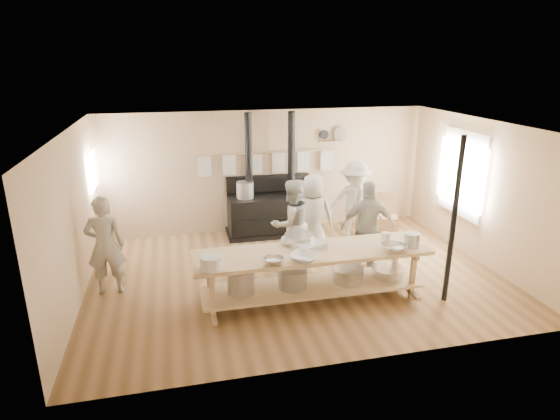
% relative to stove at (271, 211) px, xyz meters
% --- Properties ---
extents(ground, '(7.00, 7.00, 0.00)m').
position_rel_stove_xyz_m(ground, '(0.01, -2.12, -0.52)').
color(ground, brown).
rests_on(ground, ground).
extents(room_shell, '(7.00, 7.00, 7.00)m').
position_rel_stove_xyz_m(room_shell, '(0.01, -2.12, 1.10)').
color(room_shell, tan).
rests_on(room_shell, ground).
extents(window_right, '(0.09, 1.50, 1.65)m').
position_rel_stove_xyz_m(window_right, '(3.48, -1.52, 0.98)').
color(window_right, beige).
rests_on(window_right, ground).
extents(left_opening, '(0.00, 0.90, 0.90)m').
position_rel_stove_xyz_m(left_opening, '(-3.44, -0.12, 1.08)').
color(left_opening, white).
rests_on(left_opening, ground).
extents(stove, '(1.90, 0.75, 2.60)m').
position_rel_stove_xyz_m(stove, '(0.00, 0.00, 0.00)').
color(stove, black).
rests_on(stove, ground).
extents(towel_rail, '(3.00, 0.04, 0.47)m').
position_rel_stove_xyz_m(towel_rail, '(0.01, 0.28, 1.04)').
color(towel_rail, tan).
rests_on(towel_rail, ground).
extents(back_wall_shelf, '(0.63, 0.14, 0.32)m').
position_rel_stove_xyz_m(back_wall_shelf, '(1.47, 0.32, 1.48)').
color(back_wall_shelf, tan).
rests_on(back_wall_shelf, ground).
extents(prep_table, '(3.60, 0.90, 0.85)m').
position_rel_stove_xyz_m(prep_table, '(-0.00, -3.02, -0.00)').
color(prep_table, tan).
rests_on(prep_table, ground).
extents(support_post, '(0.08, 0.08, 2.60)m').
position_rel_stove_xyz_m(support_post, '(2.06, -3.47, 0.78)').
color(support_post, black).
rests_on(support_post, ground).
extents(cook_far_left, '(0.59, 0.39, 1.63)m').
position_rel_stove_xyz_m(cook_far_left, '(-3.09, -2.01, 0.29)').
color(cook_far_left, '#A4A291').
rests_on(cook_far_left, ground).
extents(cook_left, '(0.93, 0.81, 1.61)m').
position_rel_stove_xyz_m(cook_left, '(0.02, -1.67, 0.29)').
color(cook_left, '#A4A291').
rests_on(cook_left, ground).
extents(cook_center, '(0.91, 0.75, 1.61)m').
position_rel_stove_xyz_m(cook_center, '(0.52, -1.36, 0.28)').
color(cook_center, '#A4A291').
rests_on(cook_center, ground).
extents(cook_right, '(1.01, 0.58, 1.63)m').
position_rel_stove_xyz_m(cook_right, '(1.30, -2.12, 0.29)').
color(cook_right, '#A4A291').
rests_on(cook_right, ground).
extents(cook_by_window, '(1.23, 0.88, 1.71)m').
position_rel_stove_xyz_m(cook_by_window, '(1.53, -0.93, 0.34)').
color(cook_by_window, '#A4A291').
rests_on(cook_by_window, ground).
extents(chair, '(0.54, 0.54, 0.92)m').
position_rel_stove_xyz_m(chair, '(2.35, -0.72, -0.25)').
color(chair, brown).
rests_on(chair, ground).
extents(bowl_white_a, '(0.42, 0.42, 0.08)m').
position_rel_stove_xyz_m(bowl_white_a, '(-0.23, -2.69, 0.37)').
color(bowl_white_a, white).
rests_on(bowl_white_a, prep_table).
extents(bowl_steel_a, '(0.38, 0.38, 0.09)m').
position_rel_stove_xyz_m(bowl_steel_a, '(-0.66, -3.35, 0.38)').
color(bowl_steel_a, silver).
rests_on(bowl_steel_a, prep_table).
extents(bowl_white_b, '(0.57, 0.57, 0.10)m').
position_rel_stove_xyz_m(bowl_white_b, '(-0.21, -3.35, 0.38)').
color(bowl_white_b, white).
rests_on(bowl_white_b, prep_table).
extents(bowl_steel_b, '(0.52, 0.52, 0.12)m').
position_rel_stove_xyz_m(bowl_steel_b, '(1.19, -3.35, 0.39)').
color(bowl_steel_b, silver).
rests_on(bowl_steel_b, prep_table).
extents(roasting_pan, '(0.53, 0.45, 0.10)m').
position_rel_stove_xyz_m(roasting_pan, '(-0.02, -2.97, 0.38)').
color(roasting_pan, '#B2B2B7').
rests_on(roasting_pan, prep_table).
extents(mixing_bowl_large, '(0.60, 0.60, 0.15)m').
position_rel_stove_xyz_m(mixing_bowl_large, '(-0.11, -2.69, 0.40)').
color(mixing_bowl_large, silver).
rests_on(mixing_bowl_large, prep_table).
extents(bucket_galv, '(0.29, 0.29, 0.22)m').
position_rel_stove_xyz_m(bucket_galv, '(1.55, -3.20, 0.44)').
color(bucket_galv, gray).
rests_on(bucket_galv, prep_table).
extents(deep_bowl_enamel, '(0.39, 0.39, 0.19)m').
position_rel_stove_xyz_m(deep_bowl_enamel, '(-1.54, -3.32, 0.42)').
color(deep_bowl_enamel, white).
rests_on(deep_bowl_enamel, prep_table).
extents(pitcher, '(0.17, 0.17, 0.21)m').
position_rel_stove_xyz_m(pitcher, '(1.17, -3.07, 0.43)').
color(pitcher, white).
rests_on(pitcher, prep_table).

